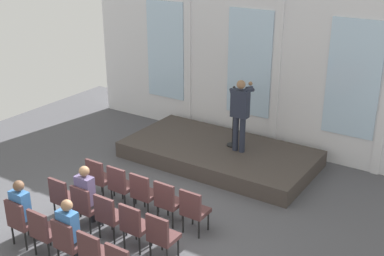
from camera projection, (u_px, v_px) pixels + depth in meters
The scene contains 22 objects.
ground_plane at pixel (117, 234), 9.59m from camera, with size 13.98×13.98×0.00m, color #4C4C51.
rear_partition at pixel (251, 69), 12.98m from camera, with size 10.06×0.14×4.08m.
stage_platform at pixel (219, 154), 12.51m from camera, with size 4.69×2.44×0.40m, color #3F3833.
speaker at pixel (240, 110), 11.84m from camera, with size 0.51×0.69×1.79m.
mic_stand at pixel (233, 133), 12.38m from camera, with size 0.28×0.28×1.55m.
chair_r0_c0 at pixel (99, 176), 10.66m from camera, with size 0.46×0.44×0.94m.
chair_r0_c1 at pixel (120, 184), 10.35m from camera, with size 0.46×0.44×0.94m.
chair_r0_c2 at pixel (143, 192), 10.04m from camera, with size 0.46×0.44×0.94m.
chair_r0_c3 at pixel (168, 200), 9.73m from camera, with size 0.46×0.44×0.94m.
chair_r0_c4 at pixel (193, 209), 9.43m from camera, with size 0.46×0.44×0.94m.
chair_r1_c0 at pixel (63, 196), 9.86m from camera, with size 0.46×0.44×0.94m.
chair_r1_c1 at pixel (85, 205), 9.56m from camera, with size 0.46×0.44×0.94m.
audience_r1_c1 at pixel (87, 194), 9.54m from camera, with size 0.36×0.39×1.34m.
chair_r1_c2 at pixel (109, 214), 9.25m from camera, with size 0.46×0.44×0.94m.
chair_r1_c3 at pixel (134, 224), 8.94m from camera, with size 0.46×0.44×0.94m.
chair_r1_c4 at pixel (161, 234), 8.64m from camera, with size 0.46×0.44×0.94m.
chair_r2_c0 at pixel (21, 220), 9.07m from camera, with size 0.46×0.44×0.94m.
audience_r2_c0 at pixel (23, 209), 9.07m from camera, with size 0.36×0.39×1.31m.
chair_r2_c1 at pixel (44, 230), 8.77m from camera, with size 0.46×0.44×0.94m.
chair_r2_c2 at pixel (68, 241), 8.46m from camera, with size 0.46×0.44×0.94m.
audience_r2_c2 at pixel (71, 229), 8.45m from camera, with size 0.36×0.39×1.30m.
chair_r2_c3 at pixel (94, 253), 8.15m from camera, with size 0.46×0.44×0.94m.
Camera 1 is at (5.67, -6.02, 5.46)m, focal length 46.78 mm.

